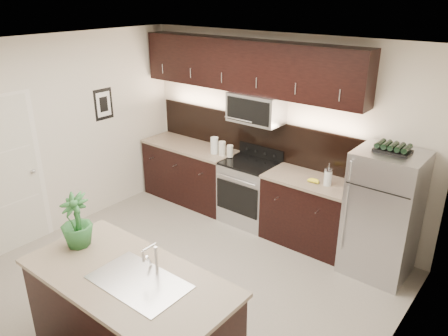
# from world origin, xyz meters

# --- Properties ---
(ground) EXTENTS (4.50, 4.50, 0.00)m
(ground) POSITION_xyz_m (0.00, 0.00, 0.00)
(ground) COLOR gray
(ground) RESTS_ON ground
(room_walls) EXTENTS (4.52, 4.02, 2.71)m
(room_walls) POSITION_xyz_m (-0.11, -0.04, 1.70)
(room_walls) COLOR beige
(room_walls) RESTS_ON ground
(counter_run) EXTENTS (3.51, 0.65, 0.94)m
(counter_run) POSITION_xyz_m (-0.46, 1.69, 0.47)
(counter_run) COLOR black
(counter_run) RESTS_ON ground
(upper_fixtures) EXTENTS (3.49, 0.40, 1.66)m
(upper_fixtures) POSITION_xyz_m (-0.43, 1.84, 2.14)
(upper_fixtures) COLOR black
(upper_fixtures) RESTS_ON counter_run
(island) EXTENTS (1.96, 0.96, 0.94)m
(island) POSITION_xyz_m (0.46, -1.14, 0.47)
(island) COLOR black
(island) RESTS_ON ground
(sink_faucet) EXTENTS (0.84, 0.50, 0.28)m
(sink_faucet) POSITION_xyz_m (0.61, -1.13, 0.96)
(sink_faucet) COLOR silver
(sink_faucet) RESTS_ON island
(refrigerator) EXTENTS (0.75, 0.68, 1.55)m
(refrigerator) POSITION_xyz_m (1.69, 1.63, 0.78)
(refrigerator) COLOR #B2B2B7
(refrigerator) RESTS_ON ground
(wine_rack) EXTENTS (0.38, 0.24, 0.09)m
(wine_rack) POSITION_xyz_m (1.69, 1.63, 1.60)
(wine_rack) COLOR black
(wine_rack) RESTS_ON refrigerator
(plant) EXTENTS (0.35, 0.35, 0.53)m
(plant) POSITION_xyz_m (-0.28, -1.11, 1.20)
(plant) COLOR #255E2A
(plant) RESTS_ON island
(canisters) EXTENTS (0.37, 0.13, 0.25)m
(canisters) POSITION_xyz_m (-0.77, 1.65, 1.05)
(canisters) COLOR silver
(canisters) RESTS_ON counter_run
(french_press) EXTENTS (0.10, 0.10, 0.29)m
(french_press) POSITION_xyz_m (0.96, 1.64, 1.05)
(french_press) COLOR silver
(french_press) RESTS_ON counter_run
(bananas) EXTENTS (0.17, 0.13, 0.05)m
(bananas) POSITION_xyz_m (0.75, 1.61, 0.96)
(bananas) COLOR yellow
(bananas) RESTS_ON counter_run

